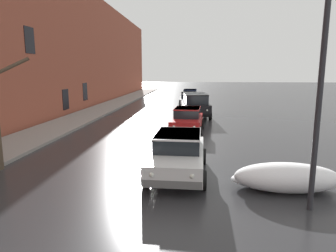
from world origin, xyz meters
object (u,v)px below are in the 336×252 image
object	(u,v)px
sedan_red_parked_kerbside_close	(187,120)
sedan_darkblue_queued_behind_truck	(190,95)
street_lamp_post	(321,79)
sedan_silver_parked_far_down_block	(189,100)
sedan_white_approaching_near_lane	(178,153)
suv_black_parked_kerbside_mid	(195,104)

from	to	relation	value
sedan_red_parked_kerbside_close	sedan_darkblue_queued_behind_truck	xyz separation A→B (m)	(-0.10, 18.19, 0.00)
sedan_red_parked_kerbside_close	street_lamp_post	bearing A→B (deg)	-70.79
sedan_silver_parked_far_down_block	street_lamp_post	world-z (taller)	street_lamp_post
sedan_red_parked_kerbside_close	sedan_darkblue_queued_behind_truck	bearing A→B (deg)	90.33
sedan_white_approaching_near_lane	sedan_red_parked_kerbside_close	size ratio (longest dim) A/B	1.06
sedan_silver_parked_far_down_block	sedan_darkblue_queued_behind_truck	distance (m)	5.61
suv_black_parked_kerbside_mid	street_lamp_post	xyz separation A→B (m)	(2.91, -15.81, 2.34)
sedan_silver_parked_far_down_block	sedan_darkblue_queued_behind_truck	bearing A→B (deg)	89.46
sedan_red_parked_kerbside_close	suv_black_parked_kerbside_mid	xyz separation A→B (m)	(0.48, 6.07, 0.24)
sedan_white_approaching_near_lane	sedan_silver_parked_far_down_block	world-z (taller)	same
sedan_white_approaching_near_lane	street_lamp_post	bearing A→B (deg)	-34.78
sedan_silver_parked_far_down_block	sedan_red_parked_kerbside_close	bearing A→B (deg)	-89.28
sedan_silver_parked_far_down_block	street_lamp_post	distance (m)	22.75
sedan_white_approaching_near_lane	suv_black_parked_kerbside_mid	distance (m)	13.37
street_lamp_post	sedan_red_parked_kerbside_close	bearing A→B (deg)	109.21
suv_black_parked_kerbside_mid	sedan_darkblue_queued_behind_truck	bearing A→B (deg)	92.76
sedan_red_parked_kerbside_close	street_lamp_post	size ratio (longest dim) A/B	0.67
sedan_red_parked_kerbside_close	sedan_darkblue_queued_behind_truck	world-z (taller)	same
street_lamp_post	sedan_silver_parked_far_down_block	bearing A→B (deg)	99.04
sedan_red_parked_kerbside_close	sedan_silver_parked_far_down_block	distance (m)	12.58
sedan_silver_parked_far_down_block	sedan_white_approaching_near_lane	bearing A→B (deg)	-89.96
sedan_white_approaching_near_lane	sedan_darkblue_queued_behind_truck	distance (m)	25.48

